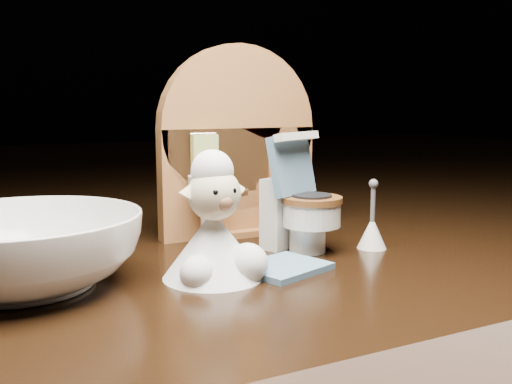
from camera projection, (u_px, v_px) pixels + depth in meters
backdrop_panel at (237, 153)px, 0.45m from camera, size 0.13×0.05×0.15m
toy_toilet at (299, 207)px, 0.41m from camera, size 0.05×0.06×0.09m
bath_mat at (284, 267)px, 0.36m from camera, size 0.06×0.06×0.00m
toilet_brush at (372, 230)px, 0.42m from camera, size 0.02×0.02×0.05m
plush_lamb at (215, 233)px, 0.34m from camera, size 0.06×0.06×0.08m
ceramic_bowl at (23, 251)px, 0.33m from camera, size 0.16×0.16×0.04m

